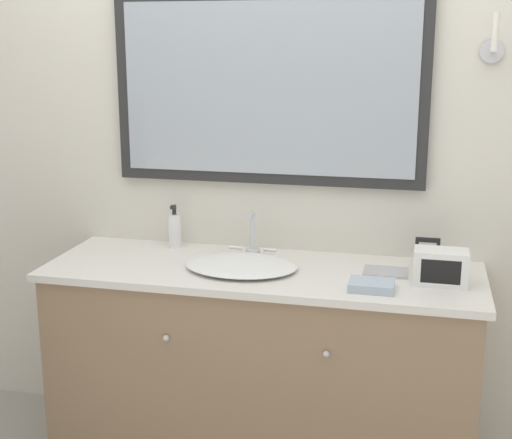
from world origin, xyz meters
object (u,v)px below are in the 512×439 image
object	(u,v)px
sink_basin	(242,264)
appliance_box	(441,267)
picture_frame	(427,253)
soap_bottle	(175,230)

from	to	relation	value
sink_basin	appliance_box	distance (m)	0.77
appliance_box	picture_frame	size ratio (longest dim) A/B	1.55
sink_basin	picture_frame	distance (m)	0.74
sink_basin	soap_bottle	xyz separation A→B (m)	(-0.36, 0.23, 0.06)
soap_bottle	picture_frame	size ratio (longest dim) A/B	1.50
sink_basin	picture_frame	world-z (taller)	sink_basin
picture_frame	soap_bottle	bearing A→B (deg)	176.74
sink_basin	picture_frame	size ratio (longest dim) A/B	3.53
sink_basin	appliance_box	world-z (taller)	sink_basin
sink_basin	picture_frame	xyz separation A→B (m)	(0.72, 0.17, 0.04)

